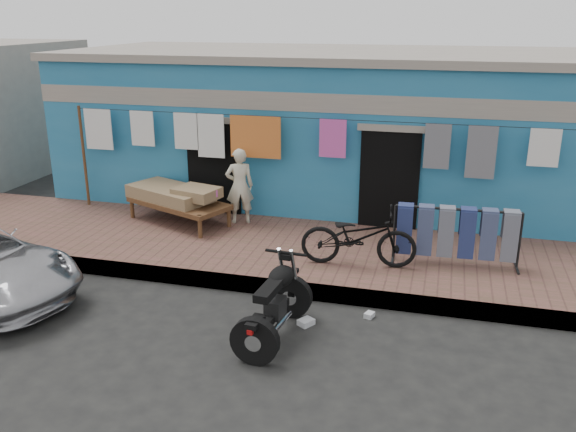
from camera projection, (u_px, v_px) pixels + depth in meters
The scene contains 13 objects.
ground at pixel (249, 346), 7.97m from camera, with size 80.00×80.00×0.00m, color black.
sidewalk at pixel (303, 254), 10.68m from camera, with size 28.00×3.00×0.25m, color brown.
curb at pixel (280, 288), 9.35m from camera, with size 28.00×0.10×0.25m, color gray.
building at pixel (344, 126), 13.83m from camera, with size 12.20×5.20×3.36m.
clothesline at pixel (286, 143), 11.44m from camera, with size 10.06×0.06×2.10m.
seated_person at pixel (240, 186), 11.67m from camera, with size 0.53×0.35×1.47m, color beige.
bicycle at pixel (359, 230), 9.71m from camera, with size 0.65×1.83×1.19m, color black.
motorcycle at pixel (274, 302), 8.00m from camera, with size 0.72×1.70×1.08m, color black, non-canonical shape.
charpoy at pixel (179, 204), 11.81m from camera, with size 2.37×1.76×0.72m, color brown, non-canonical shape.
jeans_rack at pixel (456, 235), 9.79m from camera, with size 2.08×0.51×0.99m, color black, non-canonical shape.
litter_a at pixel (274, 303), 9.05m from camera, with size 0.19×0.14×0.08m, color silver.
litter_b at pixel (369, 315), 8.71m from camera, with size 0.15×0.11×0.07m, color silver.
litter_c at pixel (306, 322), 8.50m from camera, with size 0.21×0.17×0.08m, color silver.
Camera 1 is at (2.30, -6.64, 4.15)m, focal length 38.00 mm.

